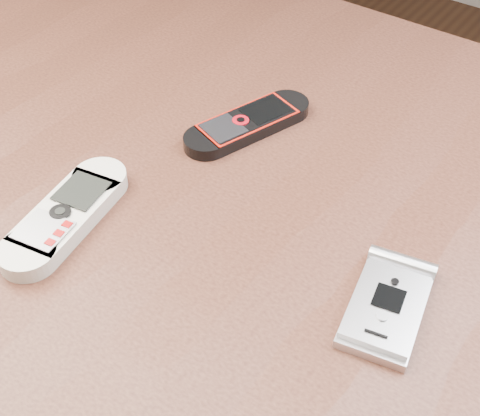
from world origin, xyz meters
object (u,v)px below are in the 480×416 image
(table, at_px, (236,291))
(nokia_black_red, at_px, (248,123))
(motorola_razr, at_px, (387,306))
(nokia_white, at_px, (66,215))

(table, bearing_deg, nokia_black_red, 120.17)
(table, bearing_deg, motorola_razr, -7.48)
(table, bearing_deg, nokia_white, -140.48)
(nokia_white, distance_m, motorola_razr, 0.27)
(table, height_order, motorola_razr, motorola_razr)
(table, xyz_separation_m, nokia_white, (-0.11, -0.09, 0.11))
(table, xyz_separation_m, nokia_black_red, (-0.06, 0.11, 0.11))
(nokia_white, bearing_deg, nokia_black_red, 66.01)
(nokia_white, relative_size, nokia_black_red, 1.03)
(motorola_razr, bearing_deg, nokia_white, -176.53)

